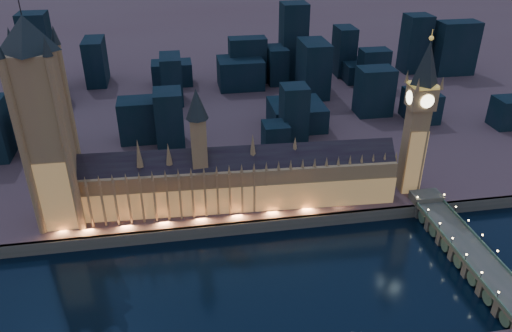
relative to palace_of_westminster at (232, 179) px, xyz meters
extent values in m
plane|color=black|center=(8.69, -61.74, -26.37)|extent=(2000.00, 2000.00, 0.00)
cube|color=#51373E|center=(8.69, 458.26, -22.37)|extent=(2000.00, 960.00, 8.00)
cube|color=#465446|center=(8.69, -20.74, -22.37)|extent=(2000.00, 2.50, 8.00)
cube|color=#9C7656|center=(0.91, 0.26, -4.37)|extent=(200.73, 29.57, 28.00)
cube|color=tan|center=(0.91, -9.99, -9.37)|extent=(200.00, 0.50, 18.00)
cube|color=black|center=(0.91, 0.26, 12.63)|extent=(200.55, 25.84, 16.26)
cube|color=#9C7656|center=(-19.09, 0.26, 25.63)|extent=(9.00, 9.00, 32.00)
cone|color=#1E2B31|center=(-19.09, 0.26, 50.63)|extent=(13.00, 13.00, 18.00)
cube|color=#9C7656|center=(-99.09, -10.34, -4.37)|extent=(1.20, 1.20, 28.00)
cone|color=#9C7656|center=(-99.09, -9.74, 12.63)|extent=(2.00, 2.00, 6.00)
cube|color=#9C7656|center=(-91.69, -10.34, -4.37)|extent=(1.20, 1.20, 28.00)
cone|color=#9C7656|center=(-91.69, -9.74, 12.63)|extent=(2.00, 2.00, 6.00)
cube|color=#9C7656|center=(-84.28, -10.34, -4.37)|extent=(1.20, 1.20, 28.00)
cone|color=#9C7656|center=(-84.28, -9.74, 12.63)|extent=(2.00, 2.00, 6.00)
cube|color=#9C7656|center=(-76.87, -10.34, -4.37)|extent=(1.20, 1.20, 28.00)
cone|color=#9C7656|center=(-76.87, -9.74, 12.63)|extent=(2.00, 2.00, 6.00)
cube|color=#9C7656|center=(-69.46, -10.34, -4.37)|extent=(1.20, 1.20, 28.00)
cone|color=#9C7656|center=(-69.46, -9.74, 12.63)|extent=(2.00, 2.00, 6.00)
cube|color=#9C7656|center=(-62.06, -10.34, -4.37)|extent=(1.20, 1.20, 28.00)
cone|color=#9C7656|center=(-62.06, -9.74, 12.63)|extent=(2.00, 2.00, 6.00)
cube|color=#9C7656|center=(-54.65, -10.34, -4.37)|extent=(1.20, 1.20, 28.00)
cone|color=#9C7656|center=(-54.65, -9.74, 12.63)|extent=(2.00, 2.00, 6.00)
cube|color=#9C7656|center=(-47.24, -10.34, -4.37)|extent=(1.20, 1.20, 28.00)
cone|color=#9C7656|center=(-47.24, -9.74, 12.63)|extent=(2.00, 2.00, 6.00)
cube|color=#9C7656|center=(-39.83, -10.34, -4.37)|extent=(1.20, 1.20, 28.00)
cone|color=#9C7656|center=(-39.83, -9.74, 12.63)|extent=(2.00, 2.00, 6.00)
cube|color=#9C7656|center=(-32.43, -10.34, -4.37)|extent=(1.20, 1.20, 28.00)
cone|color=#9C7656|center=(-32.43, -9.74, 12.63)|extent=(2.00, 2.00, 6.00)
cube|color=#9C7656|center=(-25.02, -10.34, -4.37)|extent=(1.20, 1.20, 28.00)
cone|color=#9C7656|center=(-25.02, -9.74, 12.63)|extent=(2.00, 2.00, 6.00)
cube|color=#9C7656|center=(-17.61, -10.34, -4.37)|extent=(1.20, 1.20, 28.00)
cone|color=#9C7656|center=(-17.61, -9.74, 12.63)|extent=(2.00, 2.00, 6.00)
cube|color=#9C7656|center=(-10.20, -10.34, -4.37)|extent=(1.20, 1.20, 28.00)
cone|color=#9C7656|center=(-10.20, -9.74, 12.63)|extent=(2.00, 2.00, 6.00)
cube|color=#9C7656|center=(-2.80, -10.34, -4.37)|extent=(1.20, 1.20, 28.00)
cone|color=#9C7656|center=(-2.80, -9.74, 12.63)|extent=(2.00, 2.00, 6.00)
cube|color=#9C7656|center=(4.61, -10.34, -4.37)|extent=(1.20, 1.20, 28.00)
cone|color=#9C7656|center=(4.61, -9.74, 12.63)|extent=(2.00, 2.00, 6.00)
cube|color=#9C7656|center=(12.02, -10.34, -4.37)|extent=(1.20, 1.20, 28.00)
cone|color=#9C7656|center=(12.02, -9.74, 12.63)|extent=(2.00, 2.00, 6.00)
cube|color=#9C7656|center=(19.43, -10.34, -4.37)|extent=(1.20, 1.20, 28.00)
cone|color=#9C7656|center=(19.43, -9.74, 12.63)|extent=(2.00, 2.00, 6.00)
cube|color=#9C7656|center=(26.83, -10.34, -4.37)|extent=(1.20, 1.20, 28.00)
cone|color=#9C7656|center=(26.83, -9.74, 12.63)|extent=(2.00, 2.00, 6.00)
cube|color=#9C7656|center=(34.24, -10.34, -4.37)|extent=(1.20, 1.20, 28.00)
cone|color=#9C7656|center=(34.24, -9.74, 12.63)|extent=(2.00, 2.00, 6.00)
cube|color=#9C7656|center=(41.65, -10.34, -4.37)|extent=(1.20, 1.20, 28.00)
cone|color=#9C7656|center=(41.65, -9.74, 12.63)|extent=(2.00, 2.00, 6.00)
cube|color=#9C7656|center=(49.06, -10.34, -4.37)|extent=(1.20, 1.20, 28.00)
cone|color=#9C7656|center=(49.06, -9.74, 12.63)|extent=(2.00, 2.00, 6.00)
cube|color=#9C7656|center=(56.46, -10.34, -4.37)|extent=(1.20, 1.20, 28.00)
cone|color=#9C7656|center=(56.46, -9.74, 12.63)|extent=(2.00, 2.00, 6.00)
cube|color=#9C7656|center=(63.87, -10.34, -4.37)|extent=(1.20, 1.20, 28.00)
cone|color=#9C7656|center=(63.87, -9.74, 12.63)|extent=(2.00, 2.00, 6.00)
cube|color=#9C7656|center=(71.28, -10.34, -4.37)|extent=(1.20, 1.20, 28.00)
cone|color=#9C7656|center=(71.28, -9.74, 12.63)|extent=(2.00, 2.00, 6.00)
cube|color=#9C7656|center=(78.69, -10.34, -4.37)|extent=(1.20, 1.20, 28.00)
cone|color=#9C7656|center=(78.69, -9.74, 12.63)|extent=(2.00, 2.00, 6.00)
cube|color=#9C7656|center=(86.09, -10.34, -4.37)|extent=(1.20, 1.20, 28.00)
cone|color=#9C7656|center=(86.09, -9.74, 12.63)|extent=(2.00, 2.00, 6.00)
cube|color=#9C7656|center=(93.50, -10.34, -4.37)|extent=(1.20, 1.20, 28.00)
cone|color=#9C7656|center=(93.50, -9.74, 12.63)|extent=(2.00, 2.00, 6.00)
cube|color=#9C7656|center=(100.91, -10.34, -4.37)|extent=(1.20, 1.20, 28.00)
cone|color=#9C7656|center=(100.91, -9.74, 12.63)|extent=(2.00, 2.00, 6.00)
cone|color=#9C7656|center=(-54.09, 0.26, 22.63)|extent=(4.40, 4.40, 18.00)
cone|color=#9C7656|center=(-37.09, 0.26, 20.63)|extent=(4.40, 4.40, 14.00)
cone|color=#9C7656|center=(12.91, 0.26, 21.63)|extent=(4.40, 4.40, 16.00)
cone|color=#9C7656|center=(38.91, 0.26, 19.63)|extent=(4.40, 4.40, 12.00)
cube|color=#9C7656|center=(-101.31, 0.26, 33.01)|extent=(22.15, 22.15, 102.76)
cube|color=tan|center=(-101.31, -10.94, 3.63)|extent=(22.00, 0.50, 44.00)
cone|color=#1E2B31|center=(-101.31, 0.26, 93.39)|extent=(31.68, 31.68, 18.00)
cylinder|color=black|center=(-101.31, 0.26, 108.39)|extent=(0.50, 0.50, 12.00)
cylinder|color=#9C7656|center=(-112.31, -10.74, 33.01)|extent=(4.40, 4.40, 102.76)
cylinder|color=#9C7656|center=(-112.31, 11.26, 33.01)|extent=(4.40, 4.40, 102.76)
cone|color=#1E2B31|center=(-112.31, 11.26, 89.39)|extent=(5.20, 5.20, 10.00)
cylinder|color=#9C7656|center=(-90.31, -10.74, 33.01)|extent=(4.40, 4.40, 102.76)
cone|color=#1E2B31|center=(-90.31, -10.74, 89.39)|extent=(5.20, 5.20, 10.00)
cylinder|color=#9C7656|center=(-90.31, 11.26, 33.01)|extent=(4.40, 4.40, 102.76)
cone|color=#1E2B31|center=(-90.31, 11.26, 89.39)|extent=(5.20, 5.20, 10.00)
cube|color=#9C7656|center=(116.69, 0.26, 10.58)|extent=(13.14, 13.14, 57.90)
cube|color=tan|center=(116.69, -5.94, 3.63)|extent=(12.00, 0.50, 44.00)
cube|color=#9C7656|center=(116.69, 0.26, 46.35)|extent=(15.00, 15.00, 13.65)
cube|color=#F2C64C|center=(116.69, 0.26, 53.78)|extent=(15.75, 15.75, 1.20)
cone|color=#1E2B31|center=(116.69, 0.26, 67.38)|extent=(18.00, 18.00, 26.00)
sphere|color=#F2C64C|center=(116.69, 0.26, 81.88)|extent=(2.80, 2.80, 2.80)
cylinder|color=#F2C64C|center=(116.69, 0.26, 84.38)|extent=(0.40, 0.40, 5.00)
cylinder|color=#FFF2BF|center=(116.69, -7.49, 46.35)|extent=(8.40, 0.50, 8.40)
cylinder|color=#FFF2BF|center=(116.69, 8.01, 46.35)|extent=(8.40, 0.50, 8.40)
cylinder|color=#FFF2BF|center=(108.94, 0.26, 46.35)|extent=(0.50, 8.40, 8.40)
cylinder|color=#FFF2BF|center=(124.44, 0.26, 46.35)|extent=(0.50, 8.40, 8.40)
cone|color=#9C7656|center=(109.19, -7.24, 57.18)|extent=(2.60, 2.60, 8.00)
cone|color=#9C7656|center=(109.19, 7.76, 57.18)|extent=(2.60, 2.60, 8.00)
cone|color=#9C7656|center=(124.19, -7.24, 57.18)|extent=(2.60, 2.60, 8.00)
cone|color=#9C7656|center=(124.19, 7.76, 57.18)|extent=(2.60, 2.60, 8.00)
cube|color=#465446|center=(122.08, -71.74, -16.87)|extent=(18.58, 100.00, 1.60)
cube|color=#356949|center=(113.19, -71.74, -15.47)|extent=(0.80, 100.00, 1.60)
cube|color=#356949|center=(130.97, -71.74, -15.47)|extent=(0.80, 100.00, 1.60)
cube|color=#465446|center=(122.08, -16.74, -17.62)|extent=(18.58, 12.00, 9.50)
cube|color=#465446|center=(122.08, -107.45, -22.02)|extent=(16.72, 4.00, 9.50)
cylinder|color=black|center=(113.19, -107.45, -13.67)|extent=(0.30, 0.30, 4.40)
sphere|color=#FFD88C|center=(113.19, -107.45, -11.37)|extent=(1.00, 1.00, 1.00)
cube|color=#465446|center=(122.08, -93.17, -22.02)|extent=(16.72, 4.00, 9.50)
cylinder|color=black|center=(113.19, -93.17, -13.67)|extent=(0.30, 0.30, 4.40)
sphere|color=#FFD88C|center=(113.19, -93.17, -11.37)|extent=(1.00, 1.00, 1.00)
cube|color=#465446|center=(122.08, -78.88, -22.02)|extent=(16.72, 4.00, 9.50)
cylinder|color=black|center=(113.19, -78.88, -13.67)|extent=(0.30, 0.30, 4.40)
sphere|color=#FFD88C|center=(113.19, -78.88, -11.37)|extent=(1.00, 1.00, 1.00)
cylinder|color=black|center=(130.97, -78.88, -13.67)|extent=(0.30, 0.30, 4.40)
sphere|color=#FFD88C|center=(130.97, -78.88, -11.37)|extent=(1.00, 1.00, 1.00)
cube|color=#465446|center=(122.08, -64.60, -22.02)|extent=(16.72, 4.00, 9.50)
cylinder|color=black|center=(113.19, -64.60, -13.67)|extent=(0.30, 0.30, 4.40)
sphere|color=#FFD88C|center=(113.19, -64.60, -11.37)|extent=(1.00, 1.00, 1.00)
cylinder|color=black|center=(130.97, -64.60, -13.67)|extent=(0.30, 0.30, 4.40)
sphere|color=#FFD88C|center=(130.97, -64.60, -11.37)|extent=(1.00, 1.00, 1.00)
cube|color=#465446|center=(122.08, -50.31, -22.02)|extent=(16.72, 4.00, 9.50)
cylinder|color=black|center=(113.19, -50.31, -13.67)|extent=(0.30, 0.30, 4.40)
sphere|color=#FFD88C|center=(113.19, -50.31, -11.37)|extent=(1.00, 1.00, 1.00)
cylinder|color=black|center=(130.97, -50.31, -13.67)|extent=(0.30, 0.30, 4.40)
sphere|color=#FFD88C|center=(130.97, -50.31, -11.37)|extent=(1.00, 1.00, 1.00)
cube|color=#465446|center=(122.08, -36.03, -22.02)|extent=(16.72, 4.00, 9.50)
cylinder|color=black|center=(113.19, -36.03, -13.67)|extent=(0.30, 0.30, 4.40)
sphere|color=#FFD88C|center=(113.19, -36.03, -11.37)|extent=(1.00, 1.00, 1.00)
cylinder|color=black|center=(130.97, -36.03, -13.67)|extent=(0.30, 0.30, 4.40)
sphere|color=#FFD88C|center=(130.97, -36.03, -11.37)|extent=(1.00, 1.00, 1.00)
cube|color=#465446|center=(122.08, -21.74, -22.02)|extent=(16.72, 4.00, 9.50)
cylinder|color=black|center=(113.19, -21.74, -13.67)|extent=(0.30, 0.30, 4.40)
sphere|color=#FFD88C|center=(113.19, -21.74, -11.37)|extent=(1.00, 1.00, 1.00)
cylinder|color=black|center=(130.97, -21.74, -13.67)|extent=(0.30, 0.30, 4.40)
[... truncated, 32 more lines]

